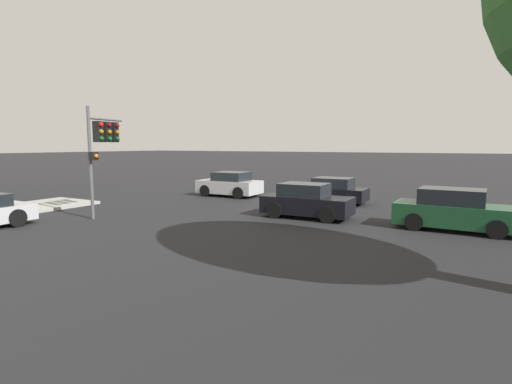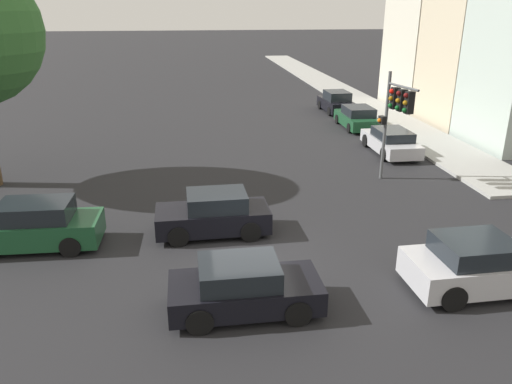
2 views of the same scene
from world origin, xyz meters
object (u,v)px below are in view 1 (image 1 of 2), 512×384
at_px(crossing_car_0, 331,191).
at_px(crossing_car_3, 306,201).
at_px(traffic_signal, 103,139).
at_px(crossing_car_1, 230,185).
at_px(crossing_car_2, 455,211).

height_order(crossing_car_0, crossing_car_3, crossing_car_3).
height_order(traffic_signal, crossing_car_0, traffic_signal).
xyz_separation_m(traffic_signal, crossing_car_3, (-7.94, -4.08, -2.70)).
bearing_deg(crossing_car_1, crossing_car_2, 160.06).
distance_m(crossing_car_0, crossing_car_1, 6.47).
distance_m(crossing_car_0, crossing_car_3, 4.77).
height_order(crossing_car_0, crossing_car_2, crossing_car_2).
bearing_deg(crossing_car_2, traffic_signal, -161.09).
height_order(crossing_car_2, crossing_car_3, crossing_car_2).
bearing_deg(crossing_car_1, crossing_car_0, -179.54).
bearing_deg(crossing_car_1, crossing_car_3, 145.54).
bearing_deg(crossing_car_1, traffic_signal, 82.12).
bearing_deg(crossing_car_2, crossing_car_1, 162.89).
bearing_deg(crossing_car_0, crossing_car_2, 143.98).
distance_m(crossing_car_2, crossing_car_3, 5.82).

